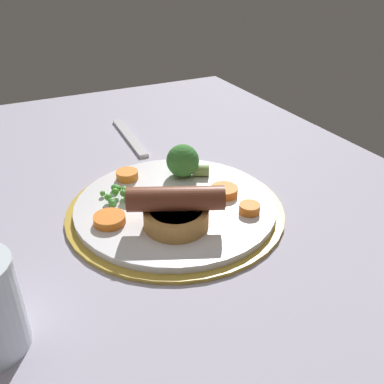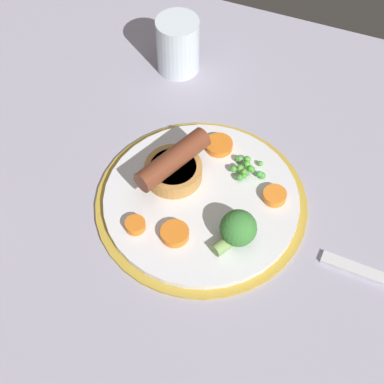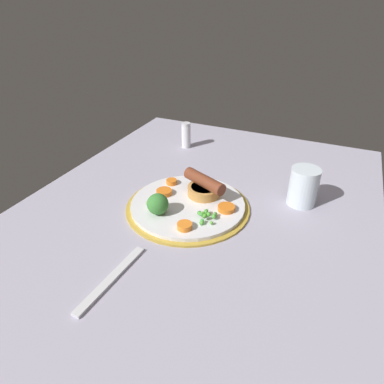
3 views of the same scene
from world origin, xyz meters
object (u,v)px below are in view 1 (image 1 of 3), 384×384
Objects in this scene: sausage_pudding at (178,209)px; dinner_plate at (175,208)px; carrot_slice_3 at (109,219)px; carrot_slice_1 at (249,208)px; pea_pile at (119,193)px; broccoli_floret_near at (184,161)px; carrot_slice_2 at (127,175)px; carrot_slice_0 at (224,191)px; fork at (129,137)px.

dinner_plate is at bearing 93.61° from sausage_pudding.
sausage_pudding is at bearing -119.08° from carrot_slice_3.
sausage_pudding reaches higher than carrot_slice_1.
broccoli_floret_near reaches higher than pea_pile.
dinner_plate is at bearing 85.35° from broccoli_floret_near.
carrot_slice_3 is (-9.92, 5.67, -0.09)cm from carrot_slice_2.
sausage_pudding is 9.56cm from carrot_slice_0.
dinner_plate is 5.81× the size of pea_pile.
fork is at bearing -23.65° from carrot_slice_3.
broccoli_floret_near is 1.65× the size of carrot_slice_0.
dinner_plate is at bearing 80.63° from carrot_slice_0.
broccoli_floret_near is at bearing 85.71° from sausage_pudding.
broccoli_floret_near reaches higher than fork.
carrot_slice_2 reaches higher than dinner_plate.
carrot_slice_2 is (2.70, 7.82, -1.69)cm from broccoli_floret_near.
carrot_slice_2 is (9.12, 3.49, 1.44)cm from dinner_plate.
broccoli_floret_near is 1.94× the size of carrot_slice_2.
fork is (17.20, -6.20, -1.71)cm from carrot_slice_2.
carrot_slice_2 is (13.98, 1.64, -1.60)cm from sausage_pudding.
carrot_slice_0 is 15.95cm from carrot_slice_3.
carrot_slice_2 is at bearing 10.30° from broccoli_floret_near.
pea_pile is at bearing 160.97° from fork.
carrot_slice_1 is (-12.78, -3.10, -1.72)cm from broccoli_floret_near.
broccoli_floret_near is at bearing 13.64° from carrot_slice_1.
carrot_slice_1 reaches higher than carrot_slice_3.
carrot_slice_0 is 5.28cm from carrot_slice_1.
fork is (26.32, -2.72, -0.27)cm from dinner_plate.
sausage_pudding is 1.89× the size of broccoli_floret_near.
carrot_slice_2 is (4.93, -2.84, -0.32)cm from pea_pile.
carrot_slice_0 is at bearing -134.90° from carrot_slice_2.
carrot_slice_1 is (-10.55, -13.75, -0.34)cm from pea_pile.
dinner_plate is at bearing -123.50° from pea_pile.
broccoli_floret_near is 8.44cm from carrot_slice_2.
pea_pile reaches higher than dinner_plate.
pea_pile is 17.33cm from carrot_slice_1.
pea_pile reaches higher than fork.
dinner_plate is at bearing 177.30° from fork.
carrot_slice_0 is (3.75, -8.64, -1.64)cm from sausage_pudding.
carrot_slice_0 is 14.50cm from carrot_slice_2.
broccoli_floret_near reaches higher than carrot_slice_1.
dinner_plate is 26.46cm from fork.
sausage_pudding is 3.12× the size of carrot_slice_0.
carrot_slice_0 and carrot_slice_1 have the same top height.
dinner_plate is 2.47× the size of sausage_pudding.
fork is at bearing -5.89° from dinner_plate.
broccoli_floret_near reaches higher than carrot_slice_3.
sausage_pudding is 2.98× the size of carrot_slice_3.
carrot_slice_0 is at bearing -168.37° from fork.
pea_pile is 23.99cm from fork.
carrot_slice_2 is (10.24, 10.27, 0.04)cm from carrot_slice_0.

